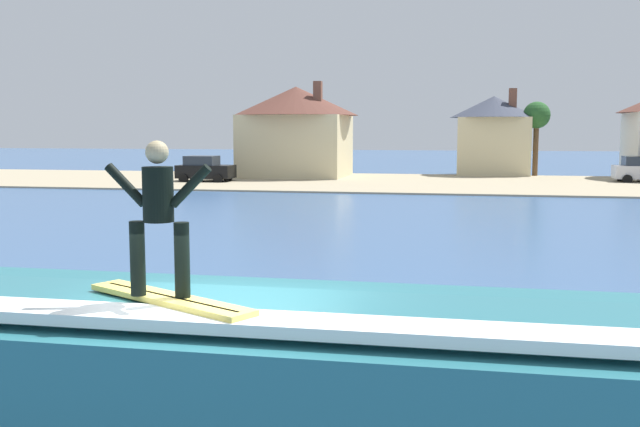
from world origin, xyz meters
The scene contains 8 objects.
wave_crest centered at (-0.13, 0.12, 0.84)m, with size 10.58×3.36×1.78m.
surfboard centered at (-0.46, -0.51, 1.81)m, with size 2.20×1.41×0.06m.
surfer centered at (-0.54, -0.53, 2.75)m, with size 1.17×0.32×1.63m.
shoreline_bank centered at (0.00, 42.56, 0.05)m, with size 120.00×18.27×0.10m.
car_near_shore centered at (-15.26, 40.34, 0.95)m, with size 3.84×2.28×1.86m.
house_with_chimney centered at (-10.30, 47.01, 3.88)m, with size 9.57×9.57×7.25m.
house_small_cottage centered at (4.64, 52.51, 3.53)m, with size 6.91×6.91×6.90m.
tree_tall_bare centered at (7.84, 51.31, 4.61)m, with size 2.08×2.08×5.85m.
Camera 1 is at (2.58, -7.53, 3.56)m, focal length 40.74 mm.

